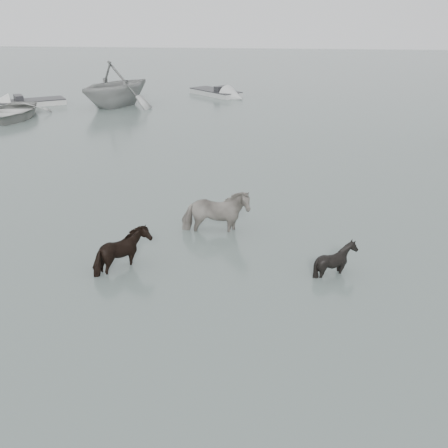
{
  "coord_description": "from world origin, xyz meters",
  "views": [
    {
      "loc": [
        1.93,
        -13.68,
        6.82
      ],
      "look_at": [
        0.51,
        0.59,
        1.0
      ],
      "focal_mm": 45.0,
      "sensor_mm": 36.0,
      "label": 1
    }
  ],
  "objects_px": {
    "pony_black": "(336,253)",
    "pony_pinto": "(215,205)",
    "pony_dark": "(123,246)",
    "rowboat_lead": "(13,109)"
  },
  "relations": [
    {
      "from": "pony_dark",
      "to": "pony_black",
      "type": "relative_size",
      "value": 1.16
    },
    {
      "from": "pony_pinto",
      "to": "rowboat_lead",
      "type": "xyz_separation_m",
      "value": [
        -14.16,
        16.41,
        -0.35
      ]
    },
    {
      "from": "pony_black",
      "to": "pony_pinto",
      "type": "bearing_deg",
      "value": 66.05
    },
    {
      "from": "pony_black",
      "to": "pony_dark",
      "type": "bearing_deg",
      "value": 104.97
    },
    {
      "from": "pony_dark",
      "to": "pony_black",
      "type": "xyz_separation_m",
      "value": [
        5.62,
        0.35,
        -0.1
      ]
    },
    {
      "from": "pony_pinto",
      "to": "pony_dark",
      "type": "distance_m",
      "value": 3.55
    },
    {
      "from": "pony_black",
      "to": "rowboat_lead",
      "type": "bearing_deg",
      "value": 54.46
    },
    {
      "from": "pony_pinto",
      "to": "pony_dark",
      "type": "xyz_separation_m",
      "value": [
        -2.15,
        -2.81,
        -0.21
      ]
    },
    {
      "from": "pony_dark",
      "to": "rowboat_lead",
      "type": "xyz_separation_m",
      "value": [
        -12.01,
        19.22,
        -0.14
      ]
    },
    {
      "from": "pony_pinto",
      "to": "pony_black",
      "type": "distance_m",
      "value": 4.27
    }
  ]
}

